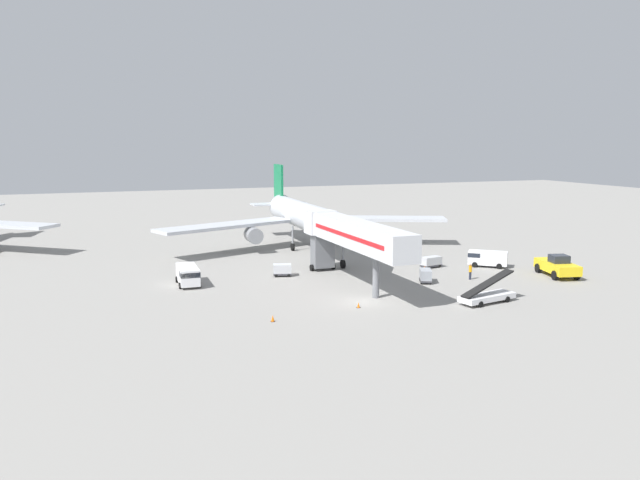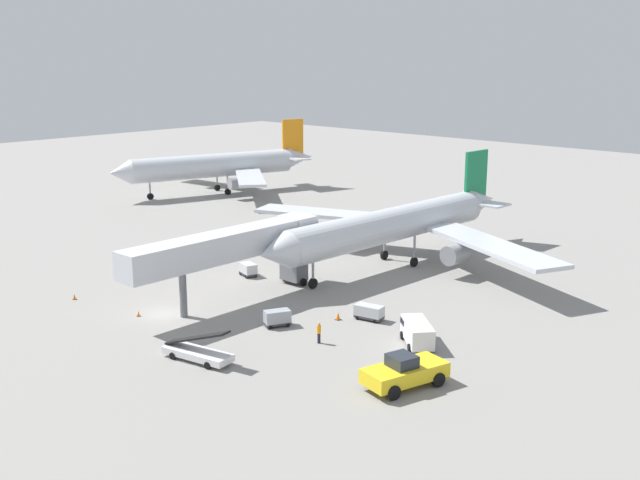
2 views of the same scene
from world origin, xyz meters
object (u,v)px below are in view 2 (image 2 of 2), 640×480
object	(u,v)px
airplane_background	(219,165)
airplane_at_gate	(398,224)
safety_cone_bravo	(74,297)
safety_cone_charlie	(338,316)
baggage_cart_mid_center	(248,269)
ground_crew_worker_foreground	(319,332)
belt_loader_truck	(198,352)
baggage_cart_near_left	(277,318)
service_van_rear_left	(181,250)
safety_cone_alpha	(138,314)
pushback_tug	(405,372)
baggage_cart_mid_right	(369,312)
jet_bridge	(235,247)
service_van_far_left	(417,331)

from	to	relation	value
airplane_background	airplane_at_gate	bearing A→B (deg)	-17.07
safety_cone_bravo	safety_cone_charlie	world-z (taller)	safety_cone_charlie
baggage_cart_mid_center	ground_crew_worker_foreground	xyz separation A→B (m)	(19.68, -9.40, 0.19)
safety_cone_charlie	airplane_background	distance (m)	69.37
belt_loader_truck	baggage_cart_mid_center	bearing A→B (deg)	128.87
airplane_at_gate	baggage_cart_near_left	distance (m)	25.26
service_van_rear_left	safety_cone_alpha	size ratio (longest dim) A/B	10.36
pushback_tug	baggage_cart_mid_right	bearing A→B (deg)	139.85
baggage_cart_near_left	airplane_at_gate	bearing A→B (deg)	102.23
belt_loader_truck	pushback_tug	bearing A→B (deg)	25.96
service_van_rear_left	baggage_cart_near_left	size ratio (longest dim) A/B	2.05
jet_bridge	ground_crew_worker_foreground	xyz separation A→B (m)	(13.93, -2.74, -4.58)
baggage_cart_mid_right	safety_cone_bravo	size ratio (longest dim) A/B	4.95
pushback_tug	ground_crew_worker_foreground	world-z (taller)	pushback_tug
baggage_cart_mid_right	safety_cone_charlie	world-z (taller)	baggage_cart_mid_right
airplane_at_gate	belt_loader_truck	world-z (taller)	airplane_at_gate
belt_loader_truck	baggage_cart_mid_right	distance (m)	17.37
safety_cone_alpha	airplane_background	bearing A→B (deg)	133.80
ground_crew_worker_foreground	airplane_background	distance (m)	74.59
belt_loader_truck	baggage_cart_near_left	distance (m)	9.97
service_van_far_left	service_van_rear_left	bearing A→B (deg)	175.17
belt_loader_truck	ground_crew_worker_foreground	distance (m)	10.46
service_van_far_left	ground_crew_worker_foreground	world-z (taller)	service_van_far_left
service_van_far_left	safety_cone_charlie	bearing A→B (deg)	-179.96
safety_cone_charlie	baggage_cart_mid_right	bearing A→B (deg)	43.48
baggage_cart_mid_right	service_van_far_left	bearing A→B (deg)	-15.98
safety_cone_alpha	safety_cone_bravo	bearing A→B (deg)	-170.44
safety_cone_bravo	jet_bridge	bearing A→B (deg)	41.86
ground_crew_worker_foreground	belt_loader_truck	bearing A→B (deg)	-115.37
safety_cone_alpha	safety_cone_bravo	distance (m)	9.12
baggage_cart_mid_center	service_van_far_left	bearing A→B (deg)	-8.51
airplane_at_gate	baggage_cart_mid_center	world-z (taller)	airplane_at_gate
airplane_at_gate	jet_bridge	distance (m)	22.32
airplane_at_gate	pushback_tug	bearing A→B (deg)	-51.30
service_van_rear_left	safety_cone_alpha	xyz separation A→B (m)	(13.73, -15.28, -0.94)
airplane_at_gate	safety_cone_bravo	xyz separation A→B (m)	(-15.18, -32.97, -4.47)
service_van_far_left	baggage_cart_mid_right	bearing A→B (deg)	164.02
service_van_rear_left	airplane_background	distance (m)	45.13
pushback_tug	safety_cone_charlie	distance (m)	15.47
ground_crew_worker_foreground	airplane_at_gate	bearing A→B (deg)	113.69
baggage_cart_near_left	safety_cone_alpha	xyz separation A→B (m)	(-11.47, -7.08, -0.57)
service_van_far_left	ground_crew_worker_foreground	xyz separation A→B (m)	(-6.19, -5.53, -0.16)
airplane_at_gate	service_van_far_left	size ratio (longest dim) A/B	9.06
baggage_cart_near_left	airplane_background	distance (m)	69.71
baggage_cart_near_left	baggage_cart_mid_center	xyz separation A→B (m)	(-14.07, 8.95, -0.04)
safety_cone_alpha	baggage_cart_mid_center	bearing A→B (deg)	99.22
belt_loader_truck	ground_crew_worker_foreground	bearing A→B (deg)	64.63
jet_bridge	belt_loader_truck	distance (m)	16.16
baggage_cart_mid_right	baggage_cart_mid_center	xyz separation A→B (m)	(-18.99, 1.90, 0.02)
ground_crew_worker_foreground	safety_cone_charlie	distance (m)	6.21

